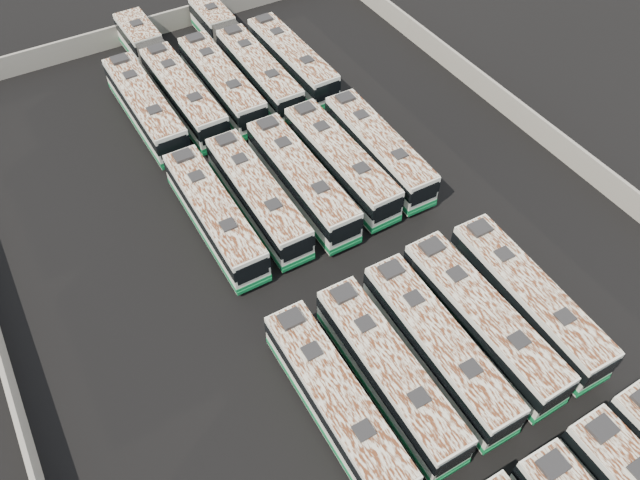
{
  "coord_description": "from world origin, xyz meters",
  "views": [
    {
      "loc": [
        -15.27,
        -23.33,
        35.16
      ],
      "look_at": [
        -0.54,
        1.85,
        1.6
      ],
      "focal_mm": 35.0,
      "sensor_mm": 36.0,
      "label": 1
    }
  ],
  "objects_px": {
    "bus_midfront_far_right": "(527,299)",
    "bus_midback_left": "(257,196)",
    "bus_back_far_right": "(292,60)",
    "bus_midfront_center": "(437,346)",
    "bus_midfront_far_left": "(336,402)",
    "bus_back_center": "(222,83)",
    "bus_midback_right": "(340,162)",
    "bus_midback_far_right": "(378,149)",
    "bus_midback_far_left": "(214,215)",
    "bus_midfront_left": "(389,372)",
    "bus_midfront_right": "(481,320)",
    "bus_back_left": "(168,75)",
    "bus_back_right": "(243,55)",
    "bus_back_far_left": "(145,107)",
    "bus_midback_center": "(301,180)"
  },
  "relations": [
    {
      "from": "bus_midfront_far_right",
      "to": "bus_midback_left",
      "type": "xyz_separation_m",
      "value": [
        -10.98,
        17.45,
        -0.02
      ]
    },
    {
      "from": "bus_back_far_right",
      "to": "bus_midfront_center",
      "type": "bearing_deg",
      "value": -103.71
    },
    {
      "from": "bus_midfront_far_left",
      "to": "bus_back_center",
      "type": "height_order",
      "value": "bus_back_center"
    },
    {
      "from": "bus_midback_right",
      "to": "bus_midback_far_right",
      "type": "height_order",
      "value": "bus_midback_right"
    },
    {
      "from": "bus_midfront_center",
      "to": "bus_midback_far_right",
      "type": "xyz_separation_m",
      "value": [
        7.19,
        17.24,
        -0.02
      ]
    },
    {
      "from": "bus_midfront_center",
      "to": "bus_midback_far_left",
      "type": "xyz_separation_m",
      "value": [
        -7.33,
        17.18,
        -0.0
      ]
    },
    {
      "from": "bus_midfront_left",
      "to": "bus_midback_left",
      "type": "xyz_separation_m",
      "value": [
        -0.1,
        17.32,
        0.01
      ]
    },
    {
      "from": "bus_midfront_far_left",
      "to": "bus_midfront_left",
      "type": "bearing_deg",
      "value": 0.96
    },
    {
      "from": "bus_midfront_right",
      "to": "bus_back_center",
      "type": "distance_m",
      "value": 32.03
    },
    {
      "from": "bus_midback_right",
      "to": "bus_back_left",
      "type": "distance_m",
      "value": 19.54
    },
    {
      "from": "bus_midfront_left",
      "to": "bus_midback_far_right",
      "type": "distance_m",
      "value": 20.33
    },
    {
      "from": "bus_midfront_center",
      "to": "bus_back_far_right",
      "type": "bearing_deg",
      "value": 78.19
    },
    {
      "from": "bus_midfront_center",
      "to": "bus_back_far_right",
      "type": "height_order",
      "value": "bus_midfront_center"
    },
    {
      "from": "bus_midfront_far_right",
      "to": "bus_back_center",
      "type": "relative_size",
      "value": 0.98
    },
    {
      "from": "bus_midfront_left",
      "to": "bus_midback_far_right",
      "type": "xyz_separation_m",
      "value": [
        10.82,
        17.22,
        0.0
      ]
    },
    {
      "from": "bus_back_center",
      "to": "bus_back_right",
      "type": "distance_m",
      "value": 4.91
    },
    {
      "from": "bus_back_left",
      "to": "bus_back_center",
      "type": "relative_size",
      "value": 1.56
    },
    {
      "from": "bus_back_far_left",
      "to": "bus_back_center",
      "type": "xyz_separation_m",
      "value": [
        7.21,
        -0.05,
        -0.0
      ]
    },
    {
      "from": "bus_midback_right",
      "to": "bus_back_far_left",
      "type": "distance_m",
      "value": 18.2
    },
    {
      "from": "bus_midback_far_left",
      "to": "bus_midback_center",
      "type": "xyz_separation_m",
      "value": [
        7.31,
        -0.03,
        0.05
      ]
    },
    {
      "from": "bus_midfront_right",
      "to": "bus_midback_far_left",
      "type": "distance_m",
      "value": 20.28
    },
    {
      "from": "bus_back_right",
      "to": "bus_midfront_center",
      "type": "bearing_deg",
      "value": -95.61
    },
    {
      "from": "bus_midfront_far_right",
      "to": "bus_back_right",
      "type": "bearing_deg",
      "value": 97.34
    },
    {
      "from": "bus_midfront_right",
      "to": "bus_midback_right",
      "type": "xyz_separation_m",
      "value": [
        0.08,
        17.32,
        -0.0
      ]
    },
    {
      "from": "bus_midback_center",
      "to": "bus_back_far_right",
      "type": "bearing_deg",
      "value": 64.08
    },
    {
      "from": "bus_midback_center",
      "to": "bus_midfront_far_right",
      "type": "bearing_deg",
      "value": -66.94
    },
    {
      "from": "bus_midback_far_right",
      "to": "bus_back_far_left",
      "type": "height_order",
      "value": "bus_back_far_left"
    },
    {
      "from": "bus_midfront_far_right",
      "to": "bus_back_center",
      "type": "distance_m",
      "value": 32.84
    },
    {
      "from": "bus_midfront_right",
      "to": "bus_back_right",
      "type": "relative_size",
      "value": 0.66
    },
    {
      "from": "bus_back_far_left",
      "to": "bus_back_left",
      "type": "relative_size",
      "value": 0.64
    },
    {
      "from": "bus_back_right",
      "to": "bus_back_far_right",
      "type": "bearing_deg",
      "value": -40.57
    },
    {
      "from": "bus_midback_far_left",
      "to": "bus_back_left",
      "type": "height_order",
      "value": "bus_back_left"
    },
    {
      "from": "bus_midback_center",
      "to": "bus_midback_right",
      "type": "xyz_separation_m",
      "value": [
        3.66,
        0.24,
        -0.01
      ]
    },
    {
      "from": "bus_midfront_far_right",
      "to": "bus_back_center",
      "type": "bearing_deg",
      "value": 104.34
    },
    {
      "from": "bus_midback_right",
      "to": "bus_back_right",
      "type": "height_order",
      "value": "bus_midback_right"
    },
    {
      "from": "bus_back_far_left",
      "to": "bus_back_center",
      "type": "height_order",
      "value": "bus_back_far_left"
    },
    {
      "from": "bus_midfront_center",
      "to": "bus_back_far_left",
      "type": "height_order",
      "value": "bus_back_far_left"
    },
    {
      "from": "bus_midfront_center",
      "to": "bus_midback_right",
      "type": "relative_size",
      "value": 0.98
    },
    {
      "from": "bus_back_far_right",
      "to": "bus_midback_right",
      "type": "bearing_deg",
      "value": -104.84
    },
    {
      "from": "bus_midfront_far_left",
      "to": "bus_back_right",
      "type": "xyz_separation_m",
      "value": [
        10.97,
        35.17,
        -0.0
      ]
    },
    {
      "from": "bus_midback_left",
      "to": "bus_back_left",
      "type": "height_order",
      "value": "bus_back_left"
    },
    {
      "from": "bus_midfront_right",
      "to": "bus_midfront_far_right",
      "type": "height_order",
      "value": "bus_midfront_right"
    },
    {
      "from": "bus_midback_far_right",
      "to": "bus_back_far_left",
      "type": "distance_m",
      "value": 20.64
    },
    {
      "from": "bus_midback_left",
      "to": "bus_midfront_right",
      "type": "bearing_deg",
      "value": -66.79
    },
    {
      "from": "bus_back_right",
      "to": "bus_midback_center",
      "type": "bearing_deg",
      "value": -101.18
    },
    {
      "from": "bus_midfront_far_right",
      "to": "bus_midfront_right",
      "type": "bearing_deg",
      "value": 178.54
    },
    {
      "from": "bus_back_right",
      "to": "bus_midback_far_left",
      "type": "bearing_deg",
      "value": -121.11
    },
    {
      "from": "bus_midback_far_left",
      "to": "bus_back_right",
      "type": "xyz_separation_m",
      "value": [
        10.97,
        17.97,
        -0.01
      ]
    },
    {
      "from": "bus_back_left",
      "to": "bus_back_right",
      "type": "bearing_deg",
      "value": -3.36
    },
    {
      "from": "bus_back_right",
      "to": "bus_back_far_right",
      "type": "distance_m",
      "value": 4.8
    }
  ]
}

